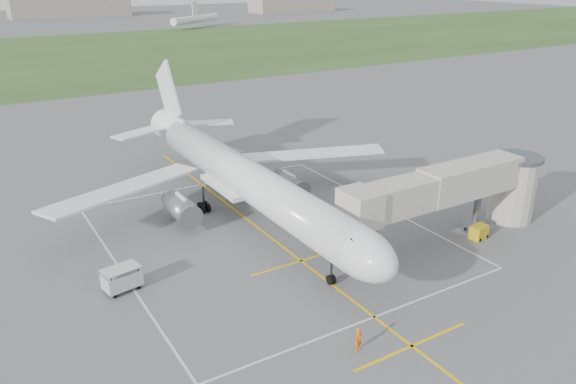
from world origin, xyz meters
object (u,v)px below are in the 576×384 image
baggage_cart (122,279)px  ramp_worker_nose (359,339)px  gpu_unit (479,232)px  jet_bridge (464,189)px  ramp_worker_wing (185,218)px  airliner (244,178)px

baggage_cart → ramp_worker_nose: 19.45m
gpu_unit → ramp_worker_nose: bearing=-168.1°
baggage_cart → jet_bridge: bearing=-23.1°
ramp_worker_wing → ramp_worker_nose: bearing=127.3°
ramp_worker_wing → jet_bridge: bearing=175.8°
ramp_worker_nose → ramp_worker_wing: size_ratio=0.89×
airliner → jet_bridge: (15.72, -14.25, 0.35)m
airliner → baggage_cart: bearing=-153.4°
baggage_cart → ramp_worker_wing: bearing=34.1°
airliner → ramp_worker_nose: bearing=-98.4°
baggage_cart → airliner: bearing=16.2°
airliner → ramp_worker_nose: size_ratio=26.80×
gpu_unit → baggage_cart: bearing=156.8°
airliner → ramp_worker_wing: (-6.05, 1.12, -3.42)m
baggage_cart → ramp_worker_wing: baggage_cart is taller
gpu_unit → baggage_cart: size_ratio=0.60×
jet_bridge → ramp_worker_nose: bearing=-154.9°
airliner → gpu_unit: 23.35m
airliner → ramp_worker_wing: airliner is taller
gpu_unit → baggage_cart: baggage_cart is taller
jet_bridge → baggage_cart: size_ratio=7.52×
jet_bridge → gpu_unit: jet_bridge is taller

